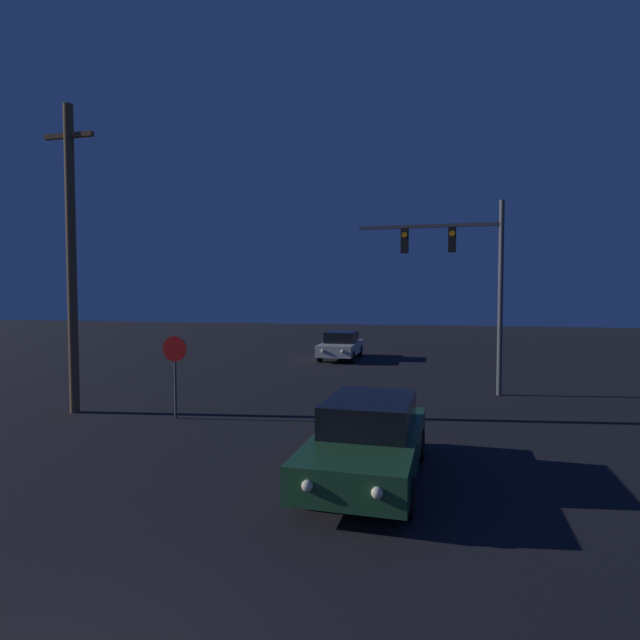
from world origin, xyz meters
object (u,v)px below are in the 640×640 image
car_near (369,438)px  utility_pole (71,255)px  stop_sign (175,361)px  car_far (341,345)px  traffic_signal_mast (465,267)px

car_near → utility_pole: 10.85m
stop_sign → utility_pole: (-3.40, 0.02, 3.10)m
car_far → utility_pole: bearing=69.3°
car_far → utility_pole: 16.17m
car_near → stop_sign: (-6.07, 3.45, 0.89)m
car_far → stop_sign: stop_sign is taller
car_far → traffic_signal_mast: size_ratio=0.69×
car_near → stop_sign: 7.04m
traffic_signal_mast → utility_pole: 13.03m
car_near → car_far: 18.58m
car_near → traffic_signal_mast: 10.22m
car_far → traffic_signal_mast: (6.22, -8.92, 3.80)m
car_near → stop_sign: size_ratio=2.02×
traffic_signal_mast → stop_sign: size_ratio=2.89×
car_far → utility_pole: (-5.47, -14.68, 3.99)m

